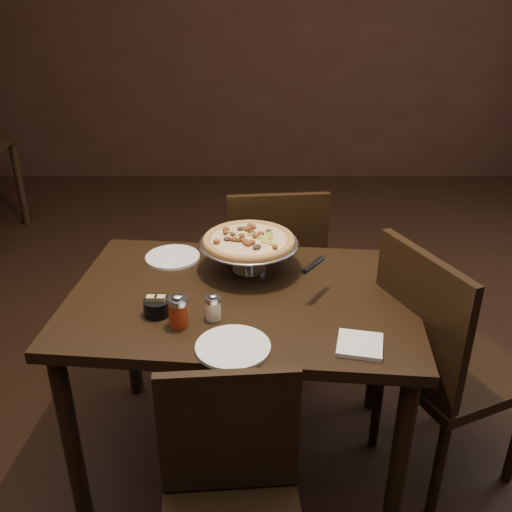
{
  "coord_description": "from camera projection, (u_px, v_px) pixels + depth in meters",
  "views": [
    {
      "loc": [
        0.08,
        -1.75,
        1.77
      ],
      "look_at": [
        0.09,
        0.03,
        0.88
      ],
      "focal_mm": 40.0,
      "sensor_mm": 36.0,
      "label": 1
    }
  ],
  "objects": [
    {
      "name": "room",
      "position": [
        248.0,
        104.0,
        1.75
      ],
      "size": [
        6.04,
        7.04,
        2.84
      ],
      "color": "black",
      "rests_on": "ground"
    },
    {
      "name": "dining_table",
      "position": [
        242.0,
        318.0,
        2.04
      ],
      "size": [
        1.28,
        0.92,
        0.75
      ],
      "rotation": [
        0.0,
        0.0,
        -0.1
      ],
      "color": "black",
      "rests_on": "ground"
    },
    {
      "name": "pizza_stand",
      "position": [
        249.0,
        241.0,
        2.1
      ],
      "size": [
        0.37,
        0.37,
        0.15
      ],
      "color": "#B4B4BB",
      "rests_on": "dining_table"
    },
    {
      "name": "parmesan_shaker",
      "position": [
        213.0,
        307.0,
        1.84
      ],
      "size": [
        0.05,
        0.05,
        0.09
      ],
      "color": "beige",
      "rests_on": "dining_table"
    },
    {
      "name": "pepper_flake_shaker",
      "position": [
        178.0,
        311.0,
        1.8
      ],
      "size": [
        0.06,
        0.06,
        0.11
      ],
      "color": "maroon",
      "rests_on": "dining_table"
    },
    {
      "name": "packet_caddy",
      "position": [
        157.0,
        307.0,
        1.87
      ],
      "size": [
        0.09,
        0.09,
        0.07
      ],
      "rotation": [
        0.0,
        0.0,
        -0.05
      ],
      "color": "black",
      "rests_on": "dining_table"
    },
    {
      "name": "napkin_stack",
      "position": [
        360.0,
        345.0,
        1.71
      ],
      "size": [
        0.16,
        0.16,
        0.01
      ],
      "primitive_type": "cube",
      "rotation": [
        0.0,
        0.0,
        -0.21
      ],
      "color": "white",
      "rests_on": "dining_table"
    },
    {
      "name": "plate_left",
      "position": [
        173.0,
        257.0,
        2.24
      ],
      "size": [
        0.21,
        0.21,
        0.01
      ],
      "primitive_type": "cylinder",
      "color": "white",
      "rests_on": "dining_table"
    },
    {
      "name": "plate_near",
      "position": [
        233.0,
        347.0,
        1.71
      ],
      "size": [
        0.23,
        0.23,
        0.01
      ],
      "primitive_type": "cylinder",
      "color": "white",
      "rests_on": "dining_table"
    },
    {
      "name": "serving_spatula",
      "position": [
        313.0,
        265.0,
        1.93
      ],
      "size": [
        0.16,
        0.16,
        0.02
      ],
      "rotation": [
        0.0,
        0.0,
        -0.58
      ],
      "color": "#B4B4BB",
      "rests_on": "pizza_stand"
    },
    {
      "name": "chair_far",
      "position": [
        274.0,
        270.0,
        2.68
      ],
      "size": [
        0.47,
        0.47,
        0.93
      ],
      "rotation": [
        0.0,
        0.0,
        3.24
      ],
      "color": "black",
      "rests_on": "ground"
    },
    {
      "name": "chair_near",
      "position": [
        232.0,
        509.0,
        1.55
      ],
      "size": [
        0.42,
        0.42,
        0.84
      ],
      "rotation": [
        0.0,
        0.0,
        0.07
      ],
      "color": "black",
      "rests_on": "ground"
    },
    {
      "name": "chair_side",
      "position": [
        440.0,
        359.0,
        2.03
      ],
      "size": [
        0.6,
        0.6,
        0.97
      ],
      "rotation": [
        0.0,
        0.0,
        1.98
      ],
      "color": "black",
      "rests_on": "ground"
    }
  ]
}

